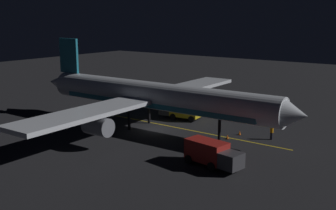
{
  "coord_description": "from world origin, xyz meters",
  "views": [
    {
      "loc": [
        41.02,
        32.19,
        14.43
      ],
      "look_at": [
        0.0,
        2.0,
        3.5
      ],
      "focal_mm": 44.44,
      "sensor_mm": 36.0,
      "label": 1
    }
  ],
  "objects_px": {
    "ground_crew_worker": "(272,132)",
    "airliner": "(151,97)",
    "traffic_cone_near_left": "(227,137)",
    "baggage_truck": "(211,154)",
    "catering_truck": "(182,111)",
    "traffic_cone_near_right": "(240,133)"
  },
  "relations": [
    {
      "from": "ground_crew_worker",
      "to": "airliner",
      "type": "bearing_deg",
      "value": -72.4
    },
    {
      "from": "traffic_cone_near_left",
      "to": "baggage_truck",
      "type": "bearing_deg",
      "value": 19.04
    },
    {
      "from": "catering_truck",
      "to": "traffic_cone_near_right",
      "type": "xyz_separation_m",
      "value": [
        2.42,
        10.41,
        -0.98
      ]
    },
    {
      "from": "baggage_truck",
      "to": "traffic_cone_near_left",
      "type": "distance_m",
      "value": 9.76
    },
    {
      "from": "ground_crew_worker",
      "to": "traffic_cone_near_right",
      "type": "distance_m",
      "value": 4.04
    },
    {
      "from": "catering_truck",
      "to": "traffic_cone_near_left",
      "type": "distance_m",
      "value": 11.2
    },
    {
      "from": "airliner",
      "to": "baggage_truck",
      "type": "distance_m",
      "value": 15.64
    },
    {
      "from": "airliner",
      "to": "traffic_cone_near_right",
      "type": "height_order",
      "value": "airliner"
    },
    {
      "from": "ground_crew_worker",
      "to": "traffic_cone_near_left",
      "type": "distance_m",
      "value": 5.27
    },
    {
      "from": "airliner",
      "to": "traffic_cone_near_left",
      "type": "height_order",
      "value": "airliner"
    },
    {
      "from": "traffic_cone_near_right",
      "to": "catering_truck",
      "type": "bearing_deg",
      "value": -103.09
    },
    {
      "from": "airliner",
      "to": "traffic_cone_near_right",
      "type": "relative_size",
      "value": 72.85
    },
    {
      "from": "traffic_cone_near_left",
      "to": "catering_truck",
      "type": "bearing_deg",
      "value": -115.92
    },
    {
      "from": "airliner",
      "to": "ground_crew_worker",
      "type": "distance_m",
      "value": 15.67
    },
    {
      "from": "baggage_truck",
      "to": "traffic_cone_near_right",
      "type": "height_order",
      "value": "baggage_truck"
    },
    {
      "from": "baggage_truck",
      "to": "ground_crew_worker",
      "type": "distance_m",
      "value": 12.15
    },
    {
      "from": "traffic_cone_near_left",
      "to": "traffic_cone_near_right",
      "type": "bearing_deg",
      "value": 171.21
    },
    {
      "from": "catering_truck",
      "to": "traffic_cone_near_left",
      "type": "bearing_deg",
      "value": 64.08
    },
    {
      "from": "catering_truck",
      "to": "airliner",
      "type": "bearing_deg",
      "value": -1.85
    },
    {
      "from": "catering_truck",
      "to": "traffic_cone_near_right",
      "type": "bearing_deg",
      "value": 76.91
    },
    {
      "from": "baggage_truck",
      "to": "traffic_cone_near_right",
      "type": "relative_size",
      "value": 11.29
    },
    {
      "from": "airliner",
      "to": "baggage_truck",
      "type": "bearing_deg",
      "value": 60.9
    }
  ]
}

